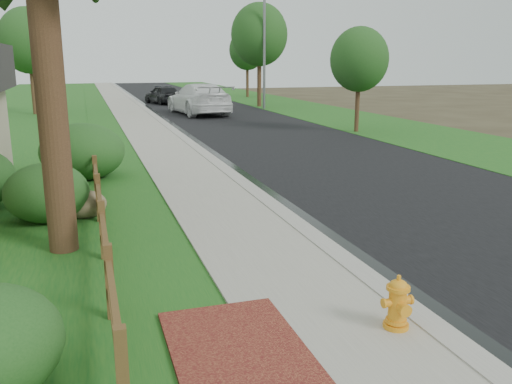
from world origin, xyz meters
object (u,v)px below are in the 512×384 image
object	(u,v)px
ranch_fence	(97,184)
streetlight	(262,33)
fire_hydrant	(397,304)
white_suv	(199,99)
dark_car_mid	(163,94)

from	to	relation	value
ranch_fence	streetlight	distance (m)	27.71
ranch_fence	fire_hydrant	world-z (taller)	ranch_fence
white_suv	ranch_fence	bearing A→B (deg)	65.98
ranch_fence	fire_hydrant	xyz separation A→B (m)	(3.50, -7.52, -0.19)
ranch_fence	dark_car_mid	distance (m)	31.99
fire_hydrant	white_suv	bearing A→B (deg)	83.21
dark_car_mid	streetlight	xyz separation A→B (m)	(6.10, -6.95, 4.57)
ranch_fence	streetlight	bearing A→B (deg)	63.64
white_suv	streetlight	bearing A→B (deg)	-160.80
white_suv	fire_hydrant	bearing A→B (deg)	76.86
ranch_fence	white_suv	distance (m)	23.12
fire_hydrant	streetlight	size ratio (longest dim) A/B	0.08
white_suv	streetlight	distance (m)	7.12
fire_hydrant	dark_car_mid	xyz separation A→B (m)	(2.53, 38.94, 0.34)
fire_hydrant	streetlight	distance (m)	33.49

